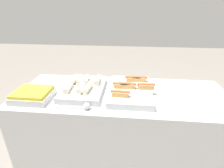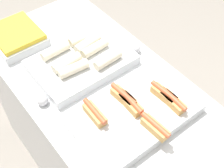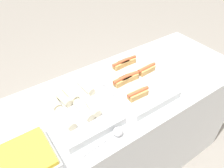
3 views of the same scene
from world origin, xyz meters
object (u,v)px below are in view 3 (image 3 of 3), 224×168
at_px(tray_hotdogs, 131,81).
at_px(tray_wraps, 76,106).
at_px(tray_side_front, 22,162).
at_px(serving_spoon_near, 115,134).
at_px(serving_spoon_far, 68,78).

height_order(tray_hotdogs, tray_wraps, tray_hotdogs).
xyz_separation_m(tray_wraps, tray_side_front, (-0.36, -0.17, 0.00)).
bearing_deg(serving_spoon_near, tray_wraps, 105.27).
distance_m(tray_wraps, serving_spoon_near, 0.28).
bearing_deg(tray_side_front, serving_spoon_far, 45.52).
bearing_deg(tray_side_front, tray_wraps, 25.54).
bearing_deg(tray_hotdogs, serving_spoon_far, 140.10).
relative_size(tray_hotdogs, serving_spoon_far, 2.07).
bearing_deg(serving_spoon_near, tray_hotdogs, 40.65).
height_order(tray_wraps, serving_spoon_far, tray_wraps).
bearing_deg(serving_spoon_far, tray_wraps, -105.52).
xyz_separation_m(tray_hotdogs, serving_spoon_far, (-0.32, 0.27, -0.01)).
xyz_separation_m(tray_hotdogs, tray_side_front, (-0.75, -0.17, 0.00)).
distance_m(tray_wraps, serving_spoon_far, 0.28).
distance_m(tray_side_front, serving_spoon_far, 0.62).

